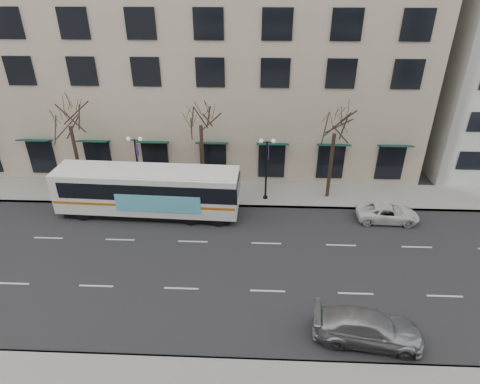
# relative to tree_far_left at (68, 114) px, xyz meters

# --- Properties ---
(ground) EXTENTS (160.00, 160.00, 0.00)m
(ground) POSITION_rel_tree_far_left_xyz_m (10.00, -8.80, -6.70)
(ground) COLOR black
(ground) RESTS_ON ground
(sidewalk_far) EXTENTS (80.00, 4.00, 0.15)m
(sidewalk_far) POSITION_rel_tree_far_left_xyz_m (15.00, 0.20, -6.62)
(sidewalk_far) COLOR gray
(sidewalk_far) RESTS_ON ground
(building_hotel) EXTENTS (40.00, 20.00, 24.00)m
(building_hotel) POSITION_rel_tree_far_left_xyz_m (8.00, 12.20, 5.30)
(building_hotel) COLOR tan
(building_hotel) RESTS_ON ground
(tree_far_left) EXTENTS (3.60, 3.60, 8.34)m
(tree_far_left) POSITION_rel_tree_far_left_xyz_m (0.00, 0.00, 0.00)
(tree_far_left) COLOR black
(tree_far_left) RESTS_ON ground
(tree_far_mid) EXTENTS (3.60, 3.60, 8.55)m
(tree_far_mid) POSITION_rel_tree_far_left_xyz_m (10.00, 0.00, 0.21)
(tree_far_mid) COLOR black
(tree_far_mid) RESTS_ON ground
(tree_far_right) EXTENTS (3.60, 3.60, 8.06)m
(tree_far_right) POSITION_rel_tree_far_left_xyz_m (20.00, 0.00, -0.28)
(tree_far_right) COLOR black
(tree_far_right) RESTS_ON ground
(lamp_post_left) EXTENTS (1.22, 0.45, 5.21)m
(lamp_post_left) POSITION_rel_tree_far_left_xyz_m (5.01, -0.60, -3.75)
(lamp_post_left) COLOR black
(lamp_post_left) RESTS_ON ground
(lamp_post_right) EXTENTS (1.22, 0.45, 5.21)m
(lamp_post_right) POSITION_rel_tree_far_left_xyz_m (15.01, -0.60, -3.75)
(lamp_post_right) COLOR black
(lamp_post_right) RESTS_ON ground
(city_bus) EXTENTS (13.52, 3.45, 3.64)m
(city_bus) POSITION_rel_tree_far_left_xyz_m (6.36, -3.01, -4.71)
(city_bus) COLOR white
(city_bus) RESTS_ON ground
(silver_car) EXTENTS (5.56, 2.80, 1.55)m
(silver_car) POSITION_rel_tree_far_left_xyz_m (19.82, -14.32, -5.92)
(silver_car) COLOR #98999F
(silver_car) RESTS_ON ground
(white_pickup) EXTENTS (4.52, 2.21, 1.24)m
(white_pickup) POSITION_rel_tree_far_left_xyz_m (23.87, -3.24, -6.08)
(white_pickup) COLOR silver
(white_pickup) RESTS_ON ground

